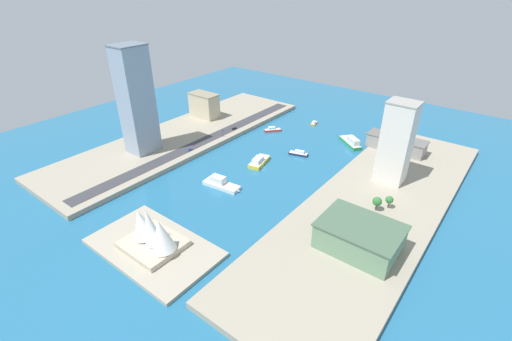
% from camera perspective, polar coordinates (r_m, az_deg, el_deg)
% --- Properties ---
extents(ground_plane, '(440.00, 440.00, 0.00)m').
position_cam_1_polar(ground_plane, '(262.36, 1.17, 0.55)').
color(ground_plane, '#23668E').
extents(quay_west, '(70.00, 240.00, 3.48)m').
position_cam_1_polar(quay_west, '(229.05, 18.33, -5.31)').
color(quay_west, '#9E937F').
rests_on(quay_west, ground_plane).
extents(quay_east, '(70.00, 240.00, 3.48)m').
position_cam_1_polar(quay_east, '(313.76, -11.25, 5.34)').
color(quay_east, '#9E937F').
rests_on(quay_east, ground_plane).
extents(peninsula_point, '(67.93, 40.03, 2.00)m').
position_cam_1_polar(peninsula_point, '(196.49, -15.83, -11.63)').
color(peninsula_point, '#A89E89').
rests_on(peninsula_point, ground_plane).
extents(road_strip, '(11.21, 228.00, 0.15)m').
position_cam_1_polar(road_strip, '(297.27, -8.31, 4.61)').
color(road_strip, '#38383D').
rests_on(road_strip, quay_east).
extents(ferry_green_doubledeck, '(25.12, 21.28, 7.52)m').
position_cam_1_polar(ferry_green_doubledeck, '(304.67, 14.76, 4.39)').
color(ferry_green_doubledeck, '#2D8C4C').
rests_on(ferry_green_doubledeck, ground_plane).
extents(water_taxi_orange, '(5.99, 10.93, 3.03)m').
position_cam_1_polar(water_taxi_orange, '(341.21, 9.15, 7.41)').
color(water_taxi_orange, orange).
rests_on(water_taxi_orange, ground_plane).
extents(ferry_yellow_fast, '(13.08, 23.83, 5.89)m').
position_cam_1_polar(ferry_yellow_fast, '(265.94, 0.49, 1.49)').
color(ferry_yellow_fast, yellow).
rests_on(ferry_yellow_fast, ground_plane).
extents(tugboat_red, '(12.77, 13.98, 4.36)m').
position_cam_1_polar(tugboat_red, '(321.48, 2.64, 6.44)').
color(tugboat_red, red).
rests_on(tugboat_red, ground_plane).
extents(patrol_launch_navy, '(16.08, 8.44, 3.95)m').
position_cam_1_polar(patrol_launch_navy, '(280.75, 6.72, 2.70)').
color(patrol_launch_navy, '#1E284C').
rests_on(patrol_launch_navy, ground_plane).
extents(ferry_white_commuter, '(27.83, 11.34, 7.16)m').
position_cam_1_polar(ferry_white_commuter, '(238.98, -5.59, -2.06)').
color(ferry_white_commuter, silver).
rests_on(ferry_white_commuter, ground_plane).
extents(office_block_beige, '(27.67, 15.24, 22.31)m').
position_cam_1_polar(office_block_beige, '(345.43, -8.18, 10.16)').
color(office_block_beige, '#C6B793').
rests_on(office_block_beige, quay_east).
extents(hotel_broad_white, '(18.41, 15.44, 53.77)m').
position_cam_1_polar(hotel_broad_white, '(243.82, 21.26, 4.08)').
color(hotel_broad_white, silver).
rests_on(hotel_broad_white, quay_west).
extents(tower_tall_glass, '(18.41, 22.01, 78.52)m').
position_cam_1_polar(tower_tall_glass, '(278.66, -18.38, 10.40)').
color(tower_tall_glass, '#8C9EB2').
rests_on(tower_tall_glass, quay_east).
extents(terminal_long_green, '(39.31, 28.92, 14.10)m').
position_cam_1_polar(terminal_long_green, '(188.21, 16.00, -9.97)').
color(terminal_long_green, slate).
rests_on(terminal_long_green, quay_west).
extents(carpark_squat_concrete, '(43.93, 15.09, 10.86)m').
position_cam_1_polar(carpark_squat_concrete, '(296.94, 21.24, 3.96)').
color(carpark_squat_concrete, gray).
rests_on(carpark_squat_concrete, quay_west).
extents(suv_black, '(2.06, 4.47, 1.63)m').
position_cam_1_polar(suv_black, '(317.54, -3.46, 6.69)').
color(suv_black, black).
rests_on(suv_black, road_strip).
extents(hatchback_blue, '(1.96, 4.51, 1.48)m').
position_cam_1_polar(hatchback_blue, '(282.76, -10.44, 3.26)').
color(hatchback_blue, black).
rests_on(hatchback_blue, road_strip).
extents(traffic_light_waterfront, '(0.36, 0.36, 6.50)m').
position_cam_1_polar(traffic_light_waterfront, '(301.21, -5.25, 6.03)').
color(traffic_light_waterfront, black).
rests_on(traffic_light_waterfront, quay_east).
extents(opera_landmark, '(30.08, 25.43, 23.10)m').
position_cam_1_polar(opera_landmark, '(189.89, -16.11, -9.45)').
color(opera_landmark, '#BCAD93').
rests_on(opera_landmark, peninsula_point).
extents(park_tree_cluster, '(9.63, 11.57, 8.82)m').
position_cam_1_polar(park_tree_cluster, '(220.37, 19.25, -4.55)').
color(park_tree_cluster, brown).
rests_on(park_tree_cluster, quay_west).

